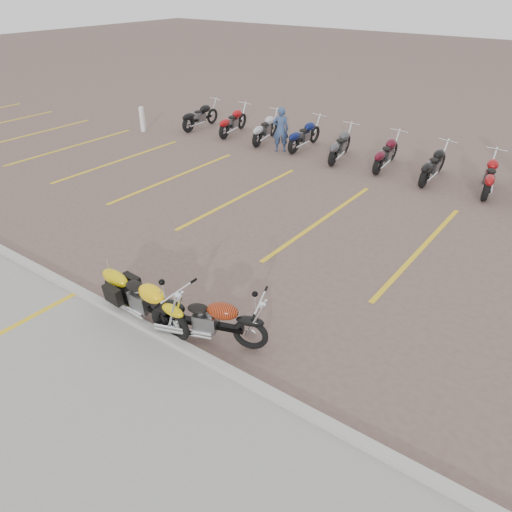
{
  "coord_description": "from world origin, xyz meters",
  "views": [
    {
      "loc": [
        5.71,
        -6.67,
        5.74
      ],
      "look_at": [
        0.52,
        0.35,
        0.75
      ],
      "focal_mm": 35.0,
      "sensor_mm": 36.0,
      "label": 1
    }
  ],
  "objects": [
    {
      "name": "concrete_apron",
      "position": [
        0.0,
        -4.5,
        0.01
      ],
      "size": [
        60.0,
        5.0,
        0.01
      ],
      "primitive_type": "cube",
      "color": "#9E9B93",
      "rests_on": "ground"
    },
    {
      "name": "ground",
      "position": [
        0.0,
        0.0,
        0.0
      ],
      "size": [
        100.0,
        100.0,
        0.0
      ],
      "primitive_type": "plane",
      "color": "#6D584E",
      "rests_on": "ground"
    },
    {
      "name": "person_a",
      "position": [
        -4.19,
        8.21,
        0.8
      ],
      "size": [
        0.7,
        0.65,
        1.6
      ],
      "primitive_type": "imported",
      "rotation": [
        0.0,
        0.0,
        3.78
      ],
      "color": "navy",
      "rests_on": "ground"
    },
    {
      "name": "bg_bike_row",
      "position": [
        0.45,
        8.84,
        0.55
      ],
      "size": [
        19.01,
        2.06,
        1.1
      ],
      "color": "black",
      "rests_on": "ground"
    },
    {
      "name": "yellow_cruiser",
      "position": [
        -0.48,
        -1.8,
        0.48
      ],
      "size": [
        2.33,
        0.38,
        0.96
      ],
      "rotation": [
        0.09,
        0.0,
        -0.06
      ],
      "color": "black",
      "rests_on": "ground"
    },
    {
      "name": "bollard",
      "position": [
        -10.18,
        7.01,
        0.5
      ],
      "size": [
        0.19,
        0.19,
        1.0
      ],
      "primitive_type": "cube",
      "rotation": [
        0.0,
        0.0,
        0.33
      ],
      "color": "white",
      "rests_on": "ground"
    },
    {
      "name": "parking_stripes",
      "position": [
        0.0,
        4.0,
        0.0
      ],
      "size": [
        38.0,
        5.5,
        0.01
      ],
      "primitive_type": null,
      "color": "gold",
      "rests_on": "ground"
    },
    {
      "name": "curb",
      "position": [
        0.0,
        -2.0,
        0.06
      ],
      "size": [
        60.0,
        0.18,
        0.12
      ],
      "primitive_type": "cube",
      "color": "#ADAAA3",
      "rests_on": "ground"
    },
    {
      "name": "flame_cruiser",
      "position": [
        0.84,
        -1.56,
        0.44
      ],
      "size": [
        2.09,
        0.88,
        0.9
      ],
      "rotation": [
        0.06,
        0.0,
        0.35
      ],
      "color": "black",
      "rests_on": "ground"
    }
  ]
}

